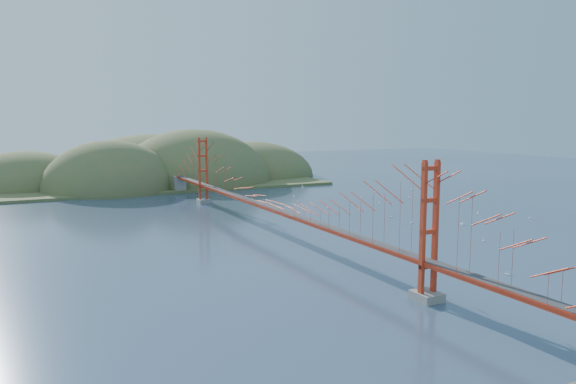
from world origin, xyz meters
name	(u,v)px	position (x,y,z in m)	size (l,w,h in m)	color
ground	(275,234)	(0.00, 0.00, 0.00)	(320.00, 320.00, 0.00)	#2D415B
bridge	(274,180)	(0.00, 0.18, 7.01)	(2.20, 94.40, 12.00)	gray
far_headlands	(163,181)	(2.21, 68.52, 0.00)	(84.00, 58.00, 25.00)	brown
sailboat_0	(462,223)	(26.65, -5.88, 0.15)	(0.49, 0.59, 0.68)	white
sailboat_16	(298,201)	(15.77, 23.87, 0.16)	(0.69, 0.69, 0.73)	white
sailboat_17	(412,190)	(44.39, 27.49, 0.15)	(0.60, 0.56, 0.67)	white
sailboat_8	(379,203)	(27.52, 15.41, 0.15)	(0.63, 0.63, 0.65)	white
sailboat_2	(412,223)	(20.73, -2.14, 0.13)	(0.47, 0.38, 0.56)	white
sailboat_10	(507,273)	(12.03, -27.43, 0.13)	(0.43, 0.49, 0.56)	white
sailboat_7	(361,197)	(28.61, 22.80, 0.15)	(0.64, 0.64, 0.68)	white
sailboat_3	(294,196)	(17.75, 29.44, 0.16)	(0.67, 0.67, 0.73)	white
sailboat_11	(530,218)	(39.30, -6.80, 0.14)	(0.55, 0.55, 0.57)	white
sailboat_4	(409,197)	(36.91, 18.90, 0.14)	(0.56, 0.56, 0.58)	white
sailboat_12	(251,199)	(9.30, 30.20, 0.15)	(0.59, 0.55, 0.66)	white
sailboat_15	(302,187)	(26.19, 42.00, 0.16)	(0.58, 0.64, 0.73)	white
sailboat_9	(478,213)	(35.64, 0.09, 0.14)	(0.55, 0.55, 0.59)	white
sailboat_1	(391,216)	(21.23, 3.47, 0.15)	(0.63, 0.63, 0.66)	white
sailboat_extra_0	(483,240)	(21.18, -15.33, 0.14)	(0.53, 0.53, 0.57)	white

